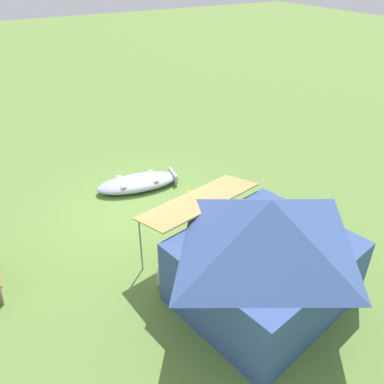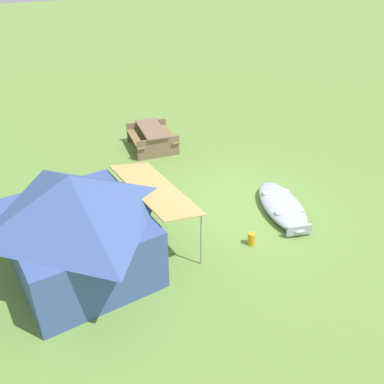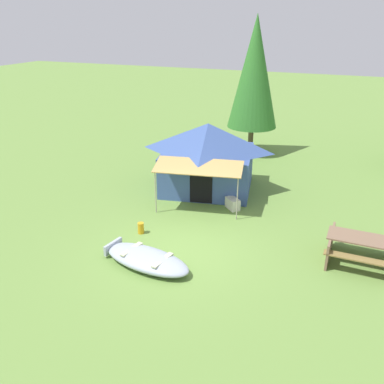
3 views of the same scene
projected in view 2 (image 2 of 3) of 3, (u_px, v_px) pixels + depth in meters
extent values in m
plane|color=olive|center=(236.00, 211.00, 11.92)|extent=(80.00, 80.00, 0.00)
ellipsoid|color=#9DA8B8|center=(282.00, 206.00, 11.80)|extent=(2.61, 1.42, 0.36)
ellipsoid|color=#373B40|center=(282.00, 205.00, 11.78)|extent=(2.39, 1.27, 0.13)
cube|color=beige|center=(276.00, 192.00, 12.13)|extent=(0.27, 0.79, 0.04)
cube|color=beige|center=(290.00, 212.00, 11.31)|extent=(0.27, 0.79, 0.04)
cube|color=#9DA8B8|center=(299.00, 230.00, 10.84)|extent=(0.19, 0.66, 0.28)
cube|color=#3A5493|center=(80.00, 243.00, 9.57)|extent=(3.57, 3.28, 1.46)
pyramid|color=#3A5493|center=(72.00, 196.00, 8.92)|extent=(3.86, 3.54, 0.99)
cube|color=black|center=(137.00, 227.00, 10.25)|extent=(0.75, 0.17, 1.17)
cube|color=tan|center=(154.00, 189.00, 10.01)|extent=(2.94, 1.56, 0.23)
cylinder|color=gray|center=(148.00, 189.00, 11.58)|extent=(0.04, 0.04, 1.39)
cylinder|color=gray|center=(201.00, 240.00, 9.71)|extent=(0.04, 0.04, 1.39)
cube|color=#7C5F49|center=(152.00, 129.00, 14.84)|extent=(1.76, 0.78, 0.04)
cube|color=olive|center=(135.00, 138.00, 14.81)|extent=(1.75, 0.30, 0.04)
cube|color=olive|center=(168.00, 133.00, 15.15)|extent=(1.75, 0.30, 0.04)
cube|color=#7C5F49|center=(147.00, 130.00, 15.65)|extent=(0.09, 1.44, 0.71)
cube|color=#7C5F49|center=(158.00, 148.00, 14.42)|extent=(0.09, 1.44, 0.71)
cube|color=silver|center=(126.00, 217.00, 11.37)|extent=(0.59, 0.58, 0.37)
cylinder|color=gold|center=(251.00, 239.00, 10.60)|extent=(0.26, 0.26, 0.33)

